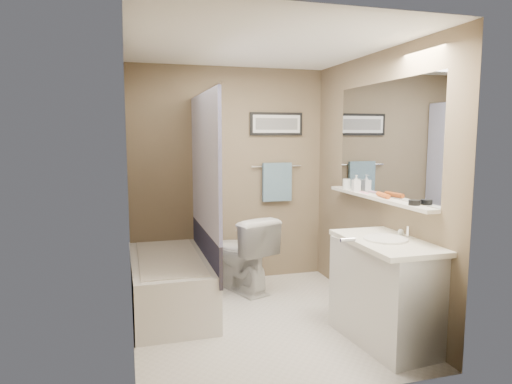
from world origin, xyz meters
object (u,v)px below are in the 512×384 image
object	(u,v)px
bathtub	(170,283)
toilet	(242,253)
candle_bowl_near	(414,203)
glass_jar	(347,184)
hair_brush_front	(383,195)
soap_bottle	(356,183)
vanity	(386,294)

from	to	relation	value
bathtub	toilet	size ratio (longest dim) A/B	1.85
candle_bowl_near	toilet	bearing A→B (deg)	122.31
toilet	glass_jar	xyz separation A→B (m)	(0.99, -0.43, 0.76)
bathtub	hair_brush_front	distance (m)	2.15
toilet	bathtub	bearing A→B (deg)	1.56
toilet	soap_bottle	bearing A→B (deg)	127.04
hair_brush_front	soap_bottle	size ratio (longest dim) A/B	1.40
soap_bottle	bathtub	bearing A→B (deg)	170.27
candle_bowl_near	bathtub	bearing A→B (deg)	145.14
vanity	hair_brush_front	world-z (taller)	hair_brush_front
toilet	glass_jar	size ratio (longest dim) A/B	8.13
candle_bowl_near	soap_bottle	xyz separation A→B (m)	(0.00, 0.94, 0.06)
bathtub	vanity	xyz separation A→B (m)	(1.60, -1.19, 0.15)
glass_jar	soap_bottle	size ratio (longest dim) A/B	0.64
hair_brush_front	glass_jar	bearing A→B (deg)	90.00
toilet	hair_brush_front	distance (m)	1.66
candle_bowl_near	glass_jar	world-z (taller)	glass_jar
bathtub	glass_jar	xyz separation A→B (m)	(1.79, -0.11, 0.92)
vanity	candle_bowl_near	distance (m)	0.76
toilet	vanity	distance (m)	1.71
toilet	glass_jar	world-z (taller)	glass_jar
candle_bowl_near	glass_jar	size ratio (longest dim) A/B	0.90
toilet	vanity	size ratio (longest dim) A/B	0.90
toilet	soap_bottle	distance (m)	1.41
vanity	candle_bowl_near	bearing A→B (deg)	-23.05
vanity	glass_jar	bearing A→B (deg)	74.31
hair_brush_front	soap_bottle	distance (m)	0.49
vanity	hair_brush_front	xyz separation A→B (m)	(0.19, 0.39, 0.74)
candle_bowl_near	soap_bottle	bearing A→B (deg)	90.00
candle_bowl_near	glass_jar	xyz separation A→B (m)	(0.00, 1.13, 0.03)
hair_brush_front	glass_jar	xyz separation A→B (m)	(0.00, 0.69, 0.03)
bathtub	soap_bottle	world-z (taller)	soap_bottle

